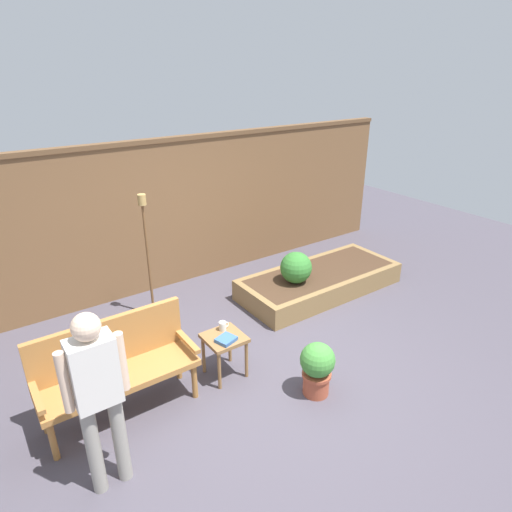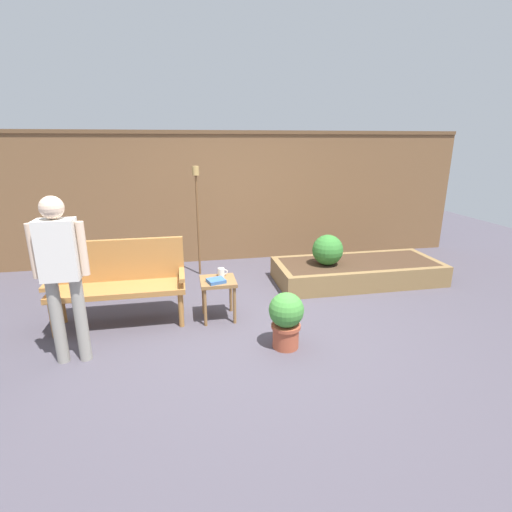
{
  "view_description": "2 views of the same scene",
  "coord_description": "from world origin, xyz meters",
  "views": [
    {
      "loc": [
        -2.28,
        -3.06,
        3.08
      ],
      "look_at": [
        0.51,
        0.91,
        0.95
      ],
      "focal_mm": 31.03,
      "sensor_mm": 36.0,
      "label": 1
    },
    {
      "loc": [
        -0.68,
        -3.79,
        2.0
      ],
      "look_at": [
        0.22,
        0.83,
        0.57
      ],
      "focal_mm": 26.67,
      "sensor_mm": 36.0,
      "label": 2
    }
  ],
  "objects": [
    {
      "name": "tiki_torch",
      "position": [
        -0.47,
        1.88,
        1.13
      ],
      "size": [
        0.1,
        0.1,
        1.65
      ],
      "color": "brown",
      "rests_on": "ground_plane"
    },
    {
      "name": "shrub_near_bench",
      "position": [
        1.3,
        1.08,
        0.52
      ],
      "size": [
        0.43,
        0.43,
        0.43
      ],
      "color": "brown",
      "rests_on": "raised_planter_bed"
    },
    {
      "name": "person_by_bench",
      "position": [
        -1.77,
        -0.35,
        0.93
      ],
      "size": [
        0.47,
        0.2,
        1.56
      ],
      "color": "gray",
      "rests_on": "ground_plane"
    },
    {
      "name": "potted_boxwood",
      "position": [
        0.26,
        -0.5,
        0.32
      ],
      "size": [
        0.35,
        0.35,
        0.58
      ],
      "color": "#A84C33",
      "rests_on": "ground_plane"
    },
    {
      "name": "fence_back",
      "position": [
        0.0,
        2.6,
        1.09
      ],
      "size": [
        8.4,
        0.14,
        2.16
      ],
      "color": "brown",
      "rests_on": "ground_plane"
    },
    {
      "name": "side_table",
      "position": [
        -0.33,
        0.28,
        0.4
      ],
      "size": [
        0.4,
        0.4,
        0.48
      ],
      "color": "olive",
      "rests_on": "ground_plane"
    },
    {
      "name": "ground_plane",
      "position": [
        0.0,
        0.0,
        0.0
      ],
      "size": [
        14.0,
        14.0,
        0.0
      ],
      "primitive_type": "plane",
      "color": "#47424C"
    },
    {
      "name": "cup_on_table",
      "position": [
        -0.28,
        0.39,
        0.53
      ],
      "size": [
        0.12,
        0.08,
        0.1
      ],
      "color": "silver",
      "rests_on": "side_table"
    },
    {
      "name": "book_on_table",
      "position": [
        -0.36,
        0.2,
        0.5
      ],
      "size": [
        0.23,
        0.21,
        0.04
      ],
      "primitive_type": "cube",
      "rotation": [
        0.0,
        0.0,
        0.29
      ],
      "color": "#38609E",
      "rests_on": "side_table"
    },
    {
      "name": "raised_planter_bed",
      "position": [
        1.8,
        1.12,
        0.15
      ],
      "size": [
        2.4,
        1.0,
        0.3
      ],
      "color": "olive",
      "rests_on": "ground_plane"
    },
    {
      "name": "garden_bench",
      "position": [
        -1.42,
        0.43,
        0.54
      ],
      "size": [
        1.44,
        0.48,
        0.94
      ],
      "color": "#A87038",
      "rests_on": "ground_plane"
    }
  ]
}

